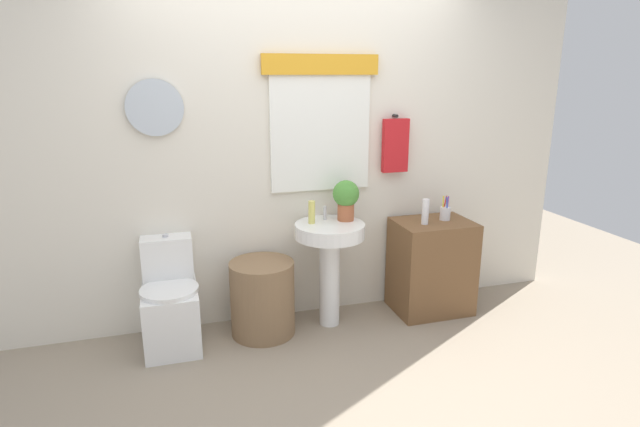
% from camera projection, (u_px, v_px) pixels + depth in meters
% --- Properties ---
extents(ground_plane, '(8.00, 8.00, 0.00)m').
position_uv_depth(ground_plane, '(346.00, 392.00, 3.01)').
color(ground_plane, gray).
extents(back_wall, '(4.40, 0.18, 2.60)m').
position_uv_depth(back_wall, '(296.00, 145.00, 3.72)').
color(back_wall, silver).
rests_on(back_wall, ground_plane).
extents(toilet, '(0.38, 0.51, 0.75)m').
position_uv_depth(toilet, '(171.00, 304.00, 3.48)').
color(toilet, white).
rests_on(toilet, ground_plane).
extents(laundry_hamper, '(0.46, 0.46, 0.54)m').
position_uv_depth(laundry_hamper, '(263.00, 298.00, 3.63)').
color(laundry_hamper, '#846647').
rests_on(laundry_hamper, ground_plane).
extents(pedestal_sink, '(0.50, 0.50, 0.78)m').
position_uv_depth(pedestal_sink, '(330.00, 250.00, 3.69)').
color(pedestal_sink, white).
rests_on(pedestal_sink, ground_plane).
extents(faucet, '(0.03, 0.03, 0.10)m').
position_uv_depth(faucet, '(325.00, 213.00, 3.73)').
color(faucet, silver).
rests_on(faucet, pedestal_sink).
extents(wooden_cabinet, '(0.58, 0.44, 0.73)m').
position_uv_depth(wooden_cabinet, '(431.00, 266.00, 3.97)').
color(wooden_cabinet, brown).
rests_on(wooden_cabinet, ground_plane).
extents(soap_bottle, '(0.05, 0.05, 0.16)m').
position_uv_depth(soap_bottle, '(312.00, 212.00, 3.63)').
color(soap_bottle, '#DBD166').
rests_on(soap_bottle, pedestal_sink).
extents(potted_plant, '(0.19, 0.19, 0.29)m').
position_uv_depth(potted_plant, '(346.00, 197.00, 3.68)').
color(potted_plant, '#AD5B38').
rests_on(potted_plant, pedestal_sink).
extents(lotion_bottle, '(0.05, 0.05, 0.19)m').
position_uv_depth(lotion_bottle, '(425.00, 212.00, 3.79)').
color(lotion_bottle, white).
rests_on(lotion_bottle, wooden_cabinet).
extents(toothbrush_cup, '(0.08, 0.08, 0.19)m').
position_uv_depth(toothbrush_cup, '(445.00, 213.00, 3.91)').
color(toothbrush_cup, silver).
rests_on(toothbrush_cup, wooden_cabinet).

